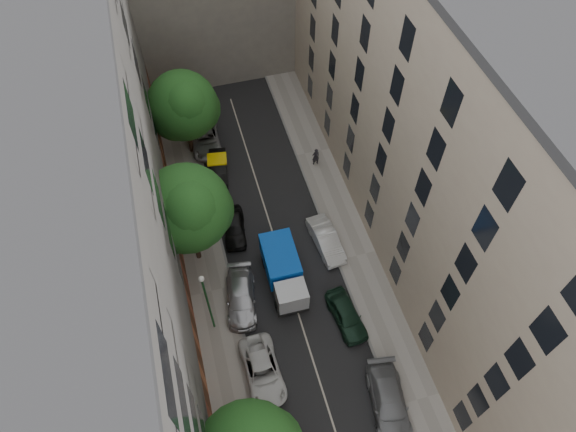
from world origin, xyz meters
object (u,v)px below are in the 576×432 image
object	(u,v)px
car_right_1	(389,402)
lamp_post	(207,298)
tarp_truck	(283,271)
car_left_5	(218,168)
car_left_3	(241,297)
car_right_2	(346,315)
car_right_3	(326,240)
tree_far	(184,108)
pedestrian	(316,157)
car_left_6	(205,138)
tree_mid	(188,211)
car_left_2	(263,371)
car_left_4	(234,227)

from	to	relation	value
car_right_1	lamp_post	distance (m)	12.88
tarp_truck	car_left_5	world-z (taller)	tarp_truck
car_left_3	car_right_2	bearing A→B (deg)	-16.05
car_right_3	tree_far	distance (m)	15.36
tree_far	pedestrian	size ratio (longest dim) A/B	4.52
car_left_6	car_right_1	xyz separation A→B (m)	(6.86, -25.40, 0.02)
car_left_3	car_right_2	distance (m)	7.37
tree_mid	pedestrian	bearing A→B (deg)	31.03
tree_mid	pedestrian	distance (m)	13.80
car_left_2	car_left_3	distance (m)	5.42
car_left_3	pedestrian	bearing A→B (deg)	61.01
tree_far	tarp_truck	bearing A→B (deg)	-73.73
tarp_truck	tree_far	distance (m)	15.45
tree_mid	car_left_4	bearing A→B (deg)	28.55
tree_far	lamp_post	bearing A→B (deg)	-94.46
car_left_3	car_left_4	size ratio (longest dim) A/B	1.23
car_left_5	tarp_truck	bearing A→B (deg)	-68.64
car_left_2	car_left_5	bearing A→B (deg)	86.92
car_left_3	car_left_5	world-z (taller)	car_left_3
car_left_6	tree_mid	bearing A→B (deg)	-99.47
car_right_1	pedestrian	world-z (taller)	pedestrian
car_right_1	pedestrian	bearing A→B (deg)	94.13
tarp_truck	lamp_post	xyz separation A→B (m)	(-5.50, -2.21, 2.85)
tarp_truck	tree_mid	xyz separation A→B (m)	(-5.47, 3.51, 4.51)
lamp_post	tree_mid	bearing A→B (deg)	89.73
car_left_5	lamp_post	world-z (taller)	lamp_post
car_left_5	car_right_2	world-z (taller)	car_right_2
car_left_3	car_right_2	xyz separation A→B (m)	(6.63, -3.22, -0.00)
car_left_3	car_left_4	world-z (taller)	car_left_3
car_left_5	car_left_6	size ratio (longest dim) A/B	0.78
lamp_post	car_left_4	bearing A→B (deg)	67.76
tarp_truck	car_left_4	distance (m)	5.75
car_right_2	lamp_post	size ratio (longest dim) A/B	0.62
tarp_truck	car_right_1	size ratio (longest dim) A/B	1.09
tarp_truck	car_right_2	size ratio (longest dim) A/B	1.35
car_left_2	car_right_3	bearing A→B (deg)	48.93
car_right_2	car_right_3	size ratio (longest dim) A/B	0.94
car_right_1	car_left_5	bearing A→B (deg)	115.33
car_left_3	car_left_6	bearing A→B (deg)	98.66
car_right_1	pedestrian	size ratio (longest dim) A/B	2.96
car_right_3	tree_mid	bearing A→B (deg)	165.93
car_left_3	lamp_post	size ratio (longest dim) A/B	0.73
car_right_1	car_right_2	size ratio (longest dim) A/B	1.24
tarp_truck	car_right_2	xyz separation A→B (m)	(3.33, -4.09, -0.72)
pedestrian	car_left_3	bearing A→B (deg)	45.45
car_right_3	car_left_4	bearing A→B (deg)	149.20
car_left_2	car_left_5	xyz separation A→B (m)	(0.56, 17.70, -0.00)
car_left_6	car_left_2	bearing A→B (deg)	-87.61
lamp_post	car_left_6	bearing A→B (deg)	81.67
car_right_3	lamp_post	xyz separation A→B (m)	(-9.40, -4.33, 3.55)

